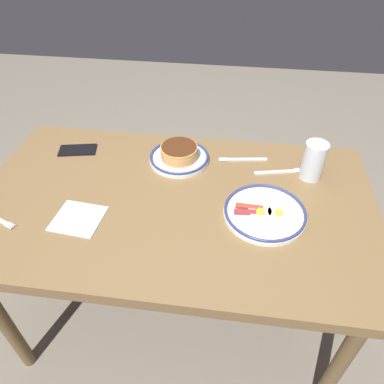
{
  "coord_description": "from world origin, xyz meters",
  "views": [
    {
      "loc": [
        -0.18,
        0.87,
        1.55
      ],
      "look_at": [
        -0.06,
        -0.01,
        0.76
      ],
      "focal_mm": 33.37,
      "sensor_mm": 36.0,
      "label": 1
    }
  ],
  "objects_px": {
    "fork_near": "(243,159)",
    "tea_spoon": "(287,171)",
    "plate_center_pancakes": "(265,213)",
    "drinking_glass": "(313,162)",
    "paper_napkin": "(78,218)",
    "cell_phone": "(78,150)",
    "plate_near_main": "(179,155)"
  },
  "relations": [
    {
      "from": "fork_near",
      "to": "tea_spoon",
      "type": "height_order",
      "value": "tea_spoon"
    },
    {
      "from": "plate_center_pancakes",
      "to": "drinking_glass",
      "type": "bearing_deg",
      "value": -126.29
    },
    {
      "from": "drinking_glass",
      "to": "plate_center_pancakes",
      "type": "bearing_deg",
      "value": 53.71
    },
    {
      "from": "paper_napkin",
      "to": "fork_near",
      "type": "bearing_deg",
      "value": -142.68
    },
    {
      "from": "cell_phone",
      "to": "drinking_glass",
      "type": "bearing_deg",
      "value": 165.7
    },
    {
      "from": "plate_center_pancakes",
      "to": "tea_spoon",
      "type": "xyz_separation_m",
      "value": [
        -0.09,
        -0.24,
        -0.01
      ]
    },
    {
      "from": "plate_near_main",
      "to": "drinking_glass",
      "type": "height_order",
      "value": "drinking_glass"
    },
    {
      "from": "plate_center_pancakes",
      "to": "plate_near_main",
      "type": "bearing_deg",
      "value": -38.94
    },
    {
      "from": "plate_center_pancakes",
      "to": "cell_phone",
      "type": "bearing_deg",
      "value": -20.02
    },
    {
      "from": "drinking_glass",
      "to": "cell_phone",
      "type": "relative_size",
      "value": 0.98
    },
    {
      "from": "fork_near",
      "to": "tea_spoon",
      "type": "relative_size",
      "value": 1.01
    },
    {
      "from": "plate_center_pancakes",
      "to": "paper_napkin",
      "type": "distance_m",
      "value": 0.6
    },
    {
      "from": "paper_napkin",
      "to": "cell_phone",
      "type": "bearing_deg",
      "value": -68.5
    },
    {
      "from": "plate_near_main",
      "to": "cell_phone",
      "type": "distance_m",
      "value": 0.41
    },
    {
      "from": "plate_near_main",
      "to": "cell_phone",
      "type": "xyz_separation_m",
      "value": [
        0.41,
        -0.01,
        -0.02
      ]
    },
    {
      "from": "cell_phone",
      "to": "tea_spoon",
      "type": "bearing_deg",
      "value": 166.39
    },
    {
      "from": "drinking_glass",
      "to": "fork_near",
      "type": "height_order",
      "value": "drinking_glass"
    },
    {
      "from": "drinking_glass",
      "to": "paper_napkin",
      "type": "bearing_deg",
      "value": 23.11
    },
    {
      "from": "paper_napkin",
      "to": "plate_center_pancakes",
      "type": "bearing_deg",
      "value": -170.71
    },
    {
      "from": "plate_near_main",
      "to": "tea_spoon",
      "type": "height_order",
      "value": "plate_near_main"
    },
    {
      "from": "cell_phone",
      "to": "fork_near",
      "type": "xyz_separation_m",
      "value": [
        -0.66,
        -0.03,
        -0.0
      ]
    },
    {
      "from": "drinking_glass",
      "to": "fork_near",
      "type": "bearing_deg",
      "value": -15.37
    },
    {
      "from": "cell_phone",
      "to": "fork_near",
      "type": "bearing_deg",
      "value": 170.6
    },
    {
      "from": "paper_napkin",
      "to": "tea_spoon",
      "type": "bearing_deg",
      "value": -153.52
    },
    {
      "from": "plate_near_main",
      "to": "plate_center_pancakes",
      "type": "xyz_separation_m",
      "value": [
        -0.32,
        0.26,
        -0.01
      ]
    },
    {
      "from": "fork_near",
      "to": "paper_napkin",
      "type": "bearing_deg",
      "value": 37.32
    },
    {
      "from": "drinking_glass",
      "to": "cell_phone",
      "type": "height_order",
      "value": "drinking_glass"
    },
    {
      "from": "plate_near_main",
      "to": "tea_spoon",
      "type": "distance_m",
      "value": 0.41
    },
    {
      "from": "plate_near_main",
      "to": "fork_near",
      "type": "relative_size",
      "value": 1.22
    },
    {
      "from": "plate_near_main",
      "to": "paper_napkin",
      "type": "xyz_separation_m",
      "value": [
        0.27,
        0.36,
        -0.02
      ]
    },
    {
      "from": "plate_center_pancakes",
      "to": "fork_near",
      "type": "distance_m",
      "value": 0.3
    },
    {
      "from": "plate_near_main",
      "to": "tea_spoon",
      "type": "xyz_separation_m",
      "value": [
        -0.41,
        0.02,
        -0.02
      ]
    }
  ]
}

